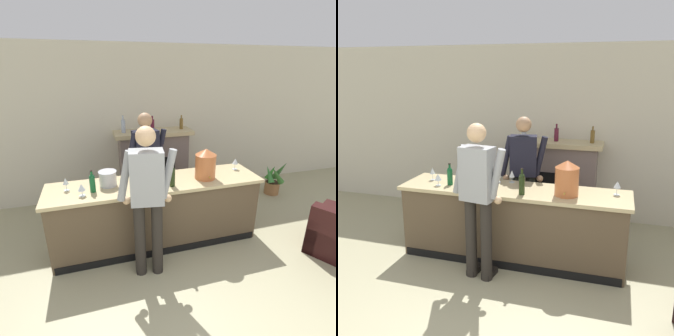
# 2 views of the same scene
# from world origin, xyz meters

# --- Properties ---
(wall_back_panel) EXTENTS (12.00, 0.07, 2.75)m
(wall_back_panel) POSITION_xyz_m (0.00, 3.88, 1.38)
(wall_back_panel) COLOR beige
(wall_back_panel) RESTS_ON ground_plane
(bar_counter) EXTENTS (2.83, 0.69, 0.94)m
(bar_counter) POSITION_xyz_m (-0.13, 2.19, 0.47)
(bar_counter) COLOR brown
(bar_counter) RESTS_ON ground_plane
(fireplace_stone) EXTENTS (1.39, 0.52, 1.59)m
(fireplace_stone) POSITION_xyz_m (0.17, 3.62, 0.66)
(fireplace_stone) COLOR slate
(fireplace_stone) RESTS_ON ground_plane
(person_customer) EXTENTS (0.65, 0.35, 1.81)m
(person_customer) POSITION_xyz_m (-0.37, 1.63, 1.01)
(person_customer) COLOR #28241F
(person_customer) RESTS_ON ground_plane
(person_bartender) EXTENTS (0.65, 0.36, 1.76)m
(person_bartender) POSITION_xyz_m (-0.14, 2.75, 0.97)
(person_bartender) COLOR black
(person_bartender) RESTS_ON ground_plane
(copper_dispenser) EXTENTS (0.28, 0.32, 0.42)m
(copper_dispenser) POSITION_xyz_m (0.54, 2.12, 1.14)
(copper_dispenser) COLOR #BA6436
(copper_dispenser) RESTS_ON bar_counter
(ice_bucket_steel) EXTENTS (0.23, 0.23, 0.19)m
(ice_bucket_steel) POSITION_xyz_m (-0.75, 2.25, 1.03)
(ice_bucket_steel) COLOR silver
(ice_bucket_steel) RESTS_ON bar_counter
(wine_bottle_merlot_tall) EXTENTS (0.07, 0.07, 0.32)m
(wine_bottle_merlot_tall) POSITION_xyz_m (0.03, 2.00, 1.08)
(wine_bottle_merlot_tall) COLOR black
(wine_bottle_merlot_tall) RESTS_ON bar_counter
(wine_bottle_chardonnay_pale) EXTENTS (0.07, 0.07, 0.31)m
(wine_bottle_chardonnay_pale) POSITION_xyz_m (-0.37, 2.01, 1.07)
(wine_bottle_chardonnay_pale) COLOR #57151D
(wine_bottle_chardonnay_pale) RESTS_ON bar_counter
(wine_bottle_port_short) EXTENTS (0.07, 0.07, 0.28)m
(wine_bottle_port_short) POSITION_xyz_m (-0.94, 2.11, 1.06)
(wine_bottle_port_short) COLOR #125328
(wine_bottle_port_short) RESTS_ON bar_counter
(wine_glass_by_dispenser) EXTENTS (0.08, 0.08, 0.17)m
(wine_glass_by_dispenser) POSITION_xyz_m (1.10, 2.30, 1.05)
(wine_glass_by_dispenser) COLOR silver
(wine_glass_by_dispenser) RESTS_ON bar_counter
(wine_glass_front_left) EXTENTS (0.07, 0.07, 0.16)m
(wine_glass_front_left) POSITION_xyz_m (-0.21, 2.44, 1.04)
(wine_glass_front_left) COLOR silver
(wine_glass_front_left) RESTS_ON bar_counter
(wine_glass_front_right) EXTENTS (0.07, 0.07, 0.17)m
(wine_glass_front_right) POSITION_xyz_m (-1.25, 2.24, 1.05)
(wine_glass_front_right) COLOR silver
(wine_glass_front_right) RESTS_ON bar_counter
(wine_glass_mid_counter) EXTENTS (0.08, 0.08, 0.16)m
(wine_glass_mid_counter) POSITION_xyz_m (-0.38, 2.39, 1.04)
(wine_glass_mid_counter) COLOR silver
(wine_glass_mid_counter) RESTS_ON bar_counter
(wine_glass_back_row) EXTENTS (0.09, 0.09, 0.15)m
(wine_glass_back_row) POSITION_xyz_m (-1.06, 2.03, 1.04)
(wine_glass_back_row) COLOR silver
(wine_glass_back_row) RESTS_ON bar_counter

